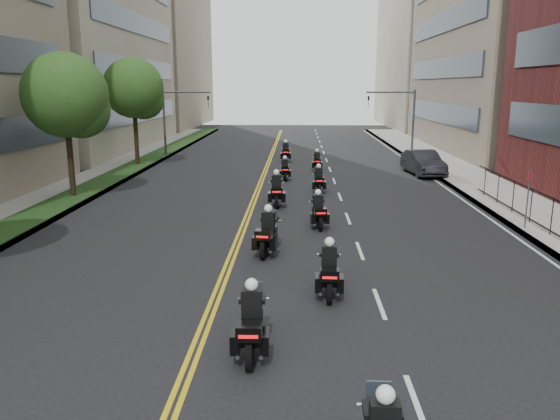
{
  "coord_description": "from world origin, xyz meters",
  "views": [
    {
      "loc": [
        0.89,
        -4.42,
        5.99
      ],
      "look_at": [
        0.22,
        15.57,
        1.4
      ],
      "focal_mm": 35.0,
      "sensor_mm": 36.0,
      "label": 1
    }
  ],
  "objects_px": {
    "motorcycle_5": "(318,212)",
    "motorcycle_9": "(317,162)",
    "motorcycle_10": "(286,153)",
    "motorcycle_8": "(285,170)",
    "motorcycle_6": "(276,192)",
    "parked_sedan": "(423,163)",
    "motorcycle_3": "(329,272)",
    "motorcycle_4": "(268,235)",
    "motorcycle_2": "(252,325)",
    "motorcycle_7": "(319,181)"
  },
  "relations": [
    {
      "from": "motorcycle_5",
      "to": "motorcycle_6",
      "type": "height_order",
      "value": "motorcycle_6"
    },
    {
      "from": "motorcycle_8",
      "to": "motorcycle_7",
      "type": "bearing_deg",
      "value": -67.84
    },
    {
      "from": "motorcycle_2",
      "to": "motorcycle_9",
      "type": "xyz_separation_m",
      "value": [
        2.37,
        27.37,
        -0.08
      ]
    },
    {
      "from": "motorcycle_3",
      "to": "parked_sedan",
      "type": "relative_size",
      "value": 0.46
    },
    {
      "from": "motorcycle_2",
      "to": "motorcycle_6",
      "type": "distance_m",
      "value": 15.6
    },
    {
      "from": "motorcycle_7",
      "to": "motorcycle_8",
      "type": "xyz_separation_m",
      "value": [
        -2.03,
        4.18,
        -0.03
      ]
    },
    {
      "from": "motorcycle_3",
      "to": "motorcycle_9",
      "type": "bearing_deg",
      "value": 91.02
    },
    {
      "from": "motorcycle_2",
      "to": "parked_sedan",
      "type": "bearing_deg",
      "value": 68.87
    },
    {
      "from": "motorcycle_7",
      "to": "motorcycle_8",
      "type": "bearing_deg",
      "value": 114.54
    },
    {
      "from": "motorcycle_4",
      "to": "motorcycle_9",
      "type": "distance_m",
      "value": 19.93
    },
    {
      "from": "motorcycle_5",
      "to": "motorcycle_6",
      "type": "distance_m",
      "value": 4.58
    },
    {
      "from": "motorcycle_7",
      "to": "motorcycle_5",
      "type": "bearing_deg",
      "value": -93.51
    },
    {
      "from": "motorcycle_10",
      "to": "parked_sedan",
      "type": "distance_m",
      "value": 11.32
    },
    {
      "from": "motorcycle_5",
      "to": "motorcycle_7",
      "type": "height_order",
      "value": "motorcycle_5"
    },
    {
      "from": "motorcycle_7",
      "to": "motorcycle_3",
      "type": "bearing_deg",
      "value": -92.29
    },
    {
      "from": "motorcycle_6",
      "to": "motorcycle_7",
      "type": "relative_size",
      "value": 1.13
    },
    {
      "from": "motorcycle_8",
      "to": "motorcycle_3",
      "type": "bearing_deg",
      "value": -88.61
    },
    {
      "from": "motorcycle_3",
      "to": "motorcycle_5",
      "type": "relative_size",
      "value": 1.04
    },
    {
      "from": "motorcycle_2",
      "to": "motorcycle_4",
      "type": "height_order",
      "value": "motorcycle_4"
    },
    {
      "from": "motorcycle_5",
      "to": "motorcycle_6",
      "type": "relative_size",
      "value": 0.88
    },
    {
      "from": "motorcycle_9",
      "to": "parked_sedan",
      "type": "relative_size",
      "value": 0.42
    },
    {
      "from": "motorcycle_3",
      "to": "motorcycle_7",
      "type": "height_order",
      "value": "motorcycle_3"
    },
    {
      "from": "motorcycle_2",
      "to": "motorcycle_6",
      "type": "bearing_deg",
      "value": 89.38
    },
    {
      "from": "motorcycle_2",
      "to": "motorcycle_4",
      "type": "xyz_separation_m",
      "value": [
        -0.06,
        7.59,
        0.02
      ]
    },
    {
      "from": "motorcycle_6",
      "to": "parked_sedan",
      "type": "xyz_separation_m",
      "value": [
        9.59,
        10.17,
        0.1
      ]
    },
    {
      "from": "motorcycle_5",
      "to": "motorcycle_8",
      "type": "xyz_separation_m",
      "value": [
        -1.73,
        12.0,
        -0.03
      ]
    },
    {
      "from": "motorcycle_8",
      "to": "motorcycle_9",
      "type": "relative_size",
      "value": 1.0
    },
    {
      "from": "motorcycle_6",
      "to": "motorcycle_9",
      "type": "xyz_separation_m",
      "value": [
        2.43,
        11.77,
        -0.12
      ]
    },
    {
      "from": "motorcycle_6",
      "to": "motorcycle_10",
      "type": "relative_size",
      "value": 1.05
    },
    {
      "from": "parked_sedan",
      "to": "motorcycle_6",
      "type": "bearing_deg",
      "value": -139.76
    },
    {
      "from": "motorcycle_9",
      "to": "parked_sedan",
      "type": "distance_m",
      "value": 7.34
    },
    {
      "from": "motorcycle_3",
      "to": "motorcycle_6",
      "type": "relative_size",
      "value": 0.92
    },
    {
      "from": "motorcycle_6",
      "to": "motorcycle_9",
      "type": "distance_m",
      "value": 12.01
    },
    {
      "from": "motorcycle_5",
      "to": "motorcycle_9",
      "type": "xyz_separation_m",
      "value": [
        0.46,
        15.9,
        -0.03
      ]
    },
    {
      "from": "motorcycle_5",
      "to": "parked_sedan",
      "type": "xyz_separation_m",
      "value": [
        7.63,
        14.31,
        0.18
      ]
    },
    {
      "from": "motorcycle_8",
      "to": "motorcycle_9",
      "type": "xyz_separation_m",
      "value": [
        2.2,
        3.9,
        0.0
      ]
    },
    {
      "from": "motorcycle_4",
      "to": "motorcycle_7",
      "type": "height_order",
      "value": "motorcycle_4"
    },
    {
      "from": "motorcycle_2",
      "to": "motorcycle_5",
      "type": "relative_size",
      "value": 1.07
    },
    {
      "from": "motorcycle_9",
      "to": "motorcycle_10",
      "type": "xyz_separation_m",
      "value": [
        -2.35,
        4.54,
        0.08
      ]
    },
    {
      "from": "motorcycle_3",
      "to": "motorcycle_4",
      "type": "distance_m",
      "value": 4.4
    },
    {
      "from": "motorcycle_3",
      "to": "motorcycle_8",
      "type": "distance_m",
      "value": 19.87
    },
    {
      "from": "motorcycle_5",
      "to": "motorcycle_2",
      "type": "bearing_deg",
      "value": -104.6
    },
    {
      "from": "motorcycle_10",
      "to": "motorcycle_6",
      "type": "bearing_deg",
      "value": -91.8
    },
    {
      "from": "motorcycle_10",
      "to": "motorcycle_5",
      "type": "bearing_deg",
      "value": -86.24
    },
    {
      "from": "motorcycle_8",
      "to": "motorcycle_9",
      "type": "height_order",
      "value": "motorcycle_9"
    },
    {
      "from": "motorcycle_5",
      "to": "motorcycle_9",
      "type": "bearing_deg",
      "value": 83.2
    },
    {
      "from": "motorcycle_4",
      "to": "motorcycle_2",
      "type": "bearing_deg",
      "value": -81.77
    },
    {
      "from": "motorcycle_4",
      "to": "motorcycle_6",
      "type": "xyz_separation_m",
      "value": [
        -0.0,
        8.01,
        0.02
      ]
    },
    {
      "from": "motorcycle_6",
      "to": "parked_sedan",
      "type": "distance_m",
      "value": 13.98
    },
    {
      "from": "motorcycle_6",
      "to": "motorcycle_9",
      "type": "height_order",
      "value": "motorcycle_6"
    }
  ]
}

